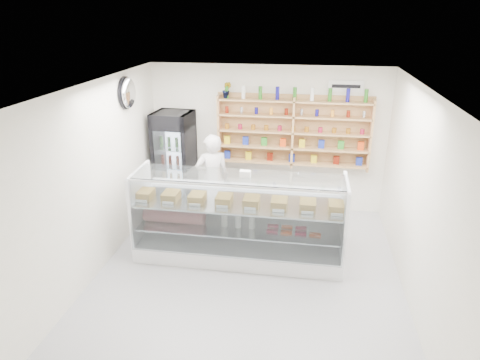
# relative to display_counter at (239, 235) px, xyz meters

# --- Properties ---
(room) EXTENTS (5.00, 5.00, 5.00)m
(room) POSITION_rel_display_counter_xyz_m (0.22, -0.47, 1.02)
(room) COLOR #A3A3A8
(room) RESTS_ON ground
(display_counter) EXTENTS (3.24, 0.97, 1.41)m
(display_counter) POSITION_rel_display_counter_xyz_m (0.00, 0.00, 0.00)
(display_counter) COLOR white
(display_counter) RESTS_ON floor
(shop_worker) EXTENTS (0.73, 0.63, 1.70)m
(shop_worker) POSITION_rel_display_counter_xyz_m (-0.67, 1.13, 0.47)
(shop_worker) COLOR silver
(shop_worker) RESTS_ON floor
(drinks_cooler) EXTENTS (0.75, 0.73, 1.94)m
(drinks_cooler) POSITION_rel_display_counter_xyz_m (-1.54, 1.67, 0.59)
(drinks_cooler) COLOR black
(drinks_cooler) RESTS_ON floor
(wall_shelving) EXTENTS (2.84, 0.28, 1.33)m
(wall_shelving) POSITION_rel_display_counter_xyz_m (0.72, 1.87, 1.21)
(wall_shelving) COLOR tan
(wall_shelving) RESTS_ON back_wall
(potted_plant) EXTENTS (0.18, 0.15, 0.30)m
(potted_plant) POSITION_rel_display_counter_xyz_m (-0.53, 1.87, 1.97)
(potted_plant) COLOR #1E6626
(potted_plant) RESTS_ON wall_shelving
(security_mirror) EXTENTS (0.15, 0.50, 0.50)m
(security_mirror) POSITION_rel_display_counter_xyz_m (-1.95, 0.73, 2.07)
(security_mirror) COLOR silver
(security_mirror) RESTS_ON left_wall
(wall_sign) EXTENTS (0.62, 0.03, 0.20)m
(wall_sign) POSITION_rel_display_counter_xyz_m (1.62, 2.00, 2.07)
(wall_sign) COLOR white
(wall_sign) RESTS_ON back_wall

